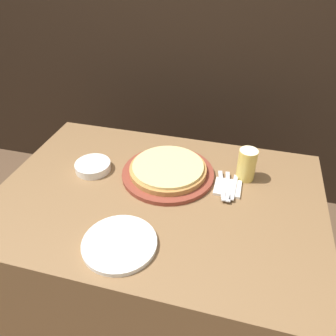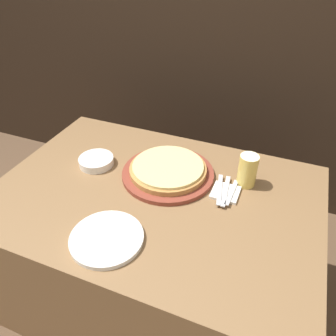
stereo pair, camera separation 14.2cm
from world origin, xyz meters
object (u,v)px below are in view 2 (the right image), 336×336
Objects in this scene: side_bowl at (96,161)px; spoon at (232,192)px; beer_glass at (248,169)px; dinner_knife at (226,191)px; pizza_on_board at (168,171)px; fork at (220,189)px; dinner_plate at (107,238)px.

spoon is at bearing 1.93° from side_bowl.
beer_glass reaches higher than dinner_knife.
pizza_on_board reaches higher than spoon.
fork is at bearing 180.00° from dinner_knife.
pizza_on_board is 0.27m from dinner_knife.
pizza_on_board is 2.42× the size of spoon.
pizza_on_board is at bearing 82.04° from dinner_plate.
pizza_on_board is at bearing 7.84° from side_bowl.
beer_glass reaches higher than fork.
side_bowl is (-0.34, -0.05, -0.01)m from pizza_on_board.
pizza_on_board is 0.24m from fork.
side_bowl is 0.81× the size of fork.
pizza_on_board is 2.07× the size of fork.
pizza_on_board reaches higher than dinner_knife.
spoon is (0.29, -0.03, -0.01)m from pizza_on_board.
fork is (0.30, 0.40, 0.01)m from dinner_plate.
dinner_knife is (0.02, 0.00, 0.00)m from fork.
beer_glass is at bearing 51.88° from dinner_plate.
spoon is at bearing -4.97° from pizza_on_board.
pizza_on_board reaches higher than side_bowl.
beer_glass is 0.12m from spoon.
side_bowl is at bearing -177.99° from dinner_knife.
spoon is (0.63, 0.02, -0.00)m from side_bowl.
dinner_plate is 1.33× the size of fork.
fork and dinner_knife have the same top height.
spoon is (0.03, 0.00, 0.00)m from dinner_knife.
fork is 0.05m from spoon.
dinner_plate is at bearing -126.86° from fork.
beer_glass is (0.33, 0.07, 0.05)m from pizza_on_board.
pizza_on_board is at bearing -168.10° from beer_glass.
side_bowl is 0.58m from fork.
dinner_plate is 1.64× the size of side_bowl.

